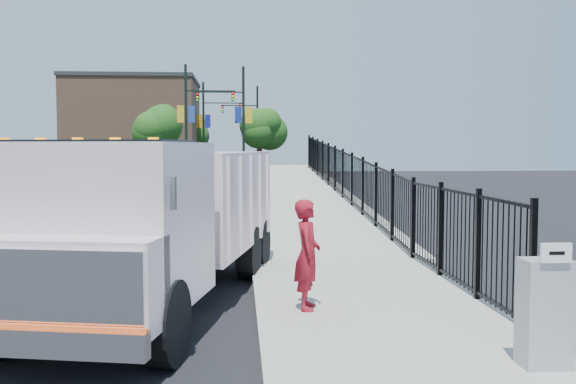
{
  "coord_description": "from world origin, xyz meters",
  "views": [
    {
      "loc": [
        -0.4,
        -10.29,
        2.65
      ],
      "look_at": [
        0.54,
        2.0,
        1.79
      ],
      "focal_mm": 40.0,
      "sensor_mm": 36.0,
      "label": 1
    }
  ],
  "objects": [
    {
      "name": "ground",
      "position": [
        0.0,
        0.0,
        0.0
      ],
      "size": [
        120.0,
        120.0,
        0.0
      ],
      "primitive_type": "plane",
      "color": "black",
      "rests_on": "ground"
    },
    {
      "name": "sidewalk",
      "position": [
        1.93,
        -2.0,
        0.06
      ],
      "size": [
        3.55,
        12.0,
        0.12
      ],
      "primitive_type": "cube",
      "color": "#9E998E",
      "rests_on": "ground"
    },
    {
      "name": "curb",
      "position": [
        0.0,
        -2.0,
        0.08
      ],
      "size": [
        0.3,
        12.0,
        0.16
      ],
      "primitive_type": "cube",
      "color": "#ADAAA3",
      "rests_on": "ground"
    },
    {
      "name": "ramp",
      "position": [
        2.12,
        16.0,
        0.0
      ],
      "size": [
        3.95,
        24.06,
        3.19
      ],
      "primitive_type": "cube",
      "rotation": [
        0.06,
        0.0,
        0.0
      ],
      "color": "#9E998E",
      "rests_on": "ground"
    },
    {
      "name": "iron_fence",
      "position": [
        3.55,
        12.0,
        0.9
      ],
      "size": [
        0.1,
        28.0,
        1.8
      ],
      "primitive_type": "cube",
      "color": "black",
      "rests_on": "ground"
    },
    {
      "name": "truck",
      "position": [
        -1.81,
        0.33,
        1.56
      ],
      "size": [
        4.17,
        8.43,
        2.77
      ],
      "rotation": [
        0.0,
        0.0,
        -0.21
      ],
      "color": "black",
      "rests_on": "ground"
    },
    {
      "name": "worker",
      "position": [
        0.65,
        -0.45,
        0.98
      ],
      "size": [
        0.48,
        0.67,
        1.72
      ],
      "primitive_type": "imported",
      "rotation": [
        0.0,
        0.0,
        1.45
      ],
      "color": "maroon",
      "rests_on": "sidewalk"
    },
    {
      "name": "utility_cabinet",
      "position": [
        3.1,
        -3.28,
        0.75
      ],
      "size": [
        0.55,
        0.4,
        1.25
      ],
      "primitive_type": "cube",
      "color": "gray",
      "rests_on": "sidewalk"
    },
    {
      "name": "arrow_sign",
      "position": [
        3.1,
        -3.5,
        1.48
      ],
      "size": [
        0.35,
        0.04,
        0.22
      ],
      "primitive_type": "cube",
      "color": "white",
      "rests_on": "utility_cabinet"
    },
    {
      "name": "light_pole_0",
      "position": [
        -3.53,
        31.9,
        4.36
      ],
      "size": [
        3.77,
        0.22,
        8.0
      ],
      "color": "black",
      "rests_on": "ground"
    },
    {
      "name": "light_pole_1",
      "position": [
        -0.41,
        32.76,
        4.36
      ],
      "size": [
        3.77,
        0.22,
        8.0
      ],
      "color": "black",
      "rests_on": "ground"
    },
    {
      "name": "light_pole_2",
      "position": [
        -3.03,
        43.33,
        4.36
      ],
      "size": [
        3.78,
        0.22,
        8.0
      ],
      "color": "black",
      "rests_on": "ground"
    },
    {
      "name": "light_pole_3",
      "position": [
        0.9,
        46.32,
        4.36
      ],
      "size": [
        3.78,
        0.22,
        8.0
      ],
      "color": "black",
      "rests_on": "ground"
    },
    {
      "name": "tree_0",
      "position": [
        -5.67,
        34.43,
        3.96
      ],
      "size": [
        2.95,
        2.95,
        5.48
      ],
      "color": "#382314",
      "rests_on": "ground"
    },
    {
      "name": "tree_1",
      "position": [
        1.22,
        39.93,
        3.95
      ],
      "size": [
        2.61,
        2.61,
        5.3
      ],
      "color": "#382314",
      "rests_on": "ground"
    },
    {
      "name": "tree_2",
      "position": [
        -4.65,
        46.64,
        3.97
      ],
      "size": [
        3.05,
        3.05,
        5.53
      ],
      "color": "#382314",
      "rests_on": "ground"
    },
    {
      "name": "building",
      "position": [
        -9.0,
        44.0,
        4.0
      ],
      "size": [
        10.0,
        10.0,
        8.0
      ],
      "primitive_type": "cube",
      "color": "#8C664C",
      "rests_on": "ground"
    }
  ]
}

